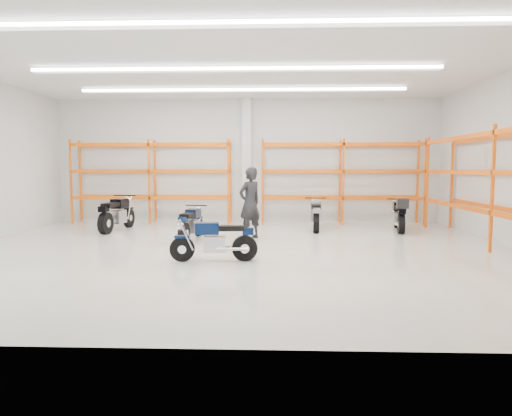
{
  "coord_description": "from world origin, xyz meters",
  "views": [
    {
      "loc": [
        0.95,
        -10.83,
        1.98
      ],
      "look_at": [
        0.53,
        0.5,
        0.99
      ],
      "focal_mm": 32.0,
      "sensor_mm": 36.0,
      "label": 1
    }
  ],
  "objects_px": {
    "motorcycle_back_b": "(191,225)",
    "structural_column": "(247,161)",
    "motorcycle_back_a": "(116,215)",
    "motorcycle_back_c": "(316,215)",
    "motorcycle_main": "(218,241)",
    "motorcycle_back_d": "(399,215)",
    "standing_man": "(250,203)"
  },
  "relations": [
    {
      "from": "motorcycle_back_b",
      "to": "structural_column",
      "type": "height_order",
      "value": "structural_column"
    },
    {
      "from": "motorcycle_back_b",
      "to": "structural_column",
      "type": "xyz_separation_m",
      "value": [
        1.3,
        4.29,
        1.81
      ]
    },
    {
      "from": "motorcycle_back_a",
      "to": "motorcycle_back_c",
      "type": "relative_size",
      "value": 1.1
    },
    {
      "from": "motorcycle_main",
      "to": "motorcycle_back_d",
      "type": "bearing_deg",
      "value": 42.75
    },
    {
      "from": "motorcycle_back_c",
      "to": "motorcycle_back_a",
      "type": "bearing_deg",
      "value": -175.56
    },
    {
      "from": "standing_man",
      "to": "motorcycle_back_d",
      "type": "bearing_deg",
      "value": 155.32
    },
    {
      "from": "motorcycle_back_a",
      "to": "motorcycle_back_d",
      "type": "relative_size",
      "value": 1.07
    },
    {
      "from": "standing_man",
      "to": "structural_column",
      "type": "relative_size",
      "value": 0.45
    },
    {
      "from": "motorcycle_main",
      "to": "motorcycle_back_c",
      "type": "relative_size",
      "value": 0.91
    },
    {
      "from": "motorcycle_main",
      "to": "motorcycle_back_a",
      "type": "distance_m",
      "value": 5.88
    },
    {
      "from": "motorcycle_back_c",
      "to": "motorcycle_main",
      "type": "bearing_deg",
      "value": -117.0
    },
    {
      "from": "motorcycle_back_b",
      "to": "motorcycle_back_d",
      "type": "bearing_deg",
      "value": 17.59
    },
    {
      "from": "motorcycle_back_a",
      "to": "motorcycle_back_d",
      "type": "height_order",
      "value": "motorcycle_back_a"
    },
    {
      "from": "motorcycle_main",
      "to": "motorcycle_back_d",
      "type": "xyz_separation_m",
      "value": [
        5.14,
        4.75,
        0.09
      ]
    },
    {
      "from": "motorcycle_main",
      "to": "motorcycle_back_c",
      "type": "height_order",
      "value": "motorcycle_back_c"
    },
    {
      "from": "motorcycle_main",
      "to": "standing_man",
      "type": "bearing_deg",
      "value": 80.62
    },
    {
      "from": "motorcycle_back_c",
      "to": "standing_man",
      "type": "bearing_deg",
      "value": -138.19
    },
    {
      "from": "motorcycle_back_a",
      "to": "motorcycle_main",
      "type": "bearing_deg",
      "value": -50.22
    },
    {
      "from": "motorcycle_back_b",
      "to": "motorcycle_back_d",
      "type": "distance_m",
      "value": 6.53
    },
    {
      "from": "motorcycle_main",
      "to": "structural_column",
      "type": "relative_size",
      "value": 0.42
    },
    {
      "from": "motorcycle_back_a",
      "to": "structural_column",
      "type": "height_order",
      "value": "structural_column"
    },
    {
      "from": "motorcycle_main",
      "to": "standing_man",
      "type": "xyz_separation_m",
      "value": [
        0.53,
        3.2,
        0.57
      ]
    },
    {
      "from": "motorcycle_main",
      "to": "motorcycle_back_c",
      "type": "bearing_deg",
      "value": 63.0
    },
    {
      "from": "motorcycle_back_d",
      "to": "motorcycle_back_b",
      "type": "bearing_deg",
      "value": -162.41
    },
    {
      "from": "motorcycle_back_a",
      "to": "motorcycle_back_c",
      "type": "height_order",
      "value": "motorcycle_back_a"
    },
    {
      "from": "motorcycle_back_a",
      "to": "motorcycle_back_c",
      "type": "distance_m",
      "value": 6.33
    },
    {
      "from": "motorcycle_back_b",
      "to": "standing_man",
      "type": "bearing_deg",
      "value": 14.64
    },
    {
      "from": "motorcycle_back_d",
      "to": "standing_man",
      "type": "height_order",
      "value": "standing_man"
    },
    {
      "from": "standing_man",
      "to": "motorcycle_back_c",
      "type": "bearing_deg",
      "value": 178.54
    },
    {
      "from": "motorcycle_back_d",
      "to": "motorcycle_back_c",
      "type": "bearing_deg",
      "value": 174.26
    },
    {
      "from": "motorcycle_back_c",
      "to": "standing_man",
      "type": "relative_size",
      "value": 1.03
    },
    {
      "from": "motorcycle_back_d",
      "to": "structural_column",
      "type": "xyz_separation_m",
      "value": [
        -4.92,
        2.32,
        1.73
      ]
    }
  ]
}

